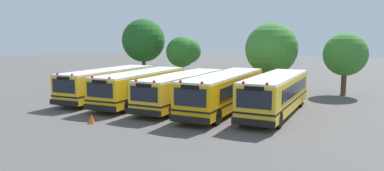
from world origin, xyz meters
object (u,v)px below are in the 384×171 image
object	(u,v)px
tree_1	(184,52)
school_bus_3	(224,90)
school_bus_1	(142,86)
tree_2	(272,48)
school_bus_0	(109,83)
school_bus_4	(276,93)
tree_3	(345,55)
traffic_cone	(92,119)
school_bus_2	(183,89)
tree_0	(143,40)

from	to	relation	value
tree_1	school_bus_3	bearing A→B (deg)	-52.18
school_bus_1	tree_2	world-z (taller)	tree_2
school_bus_0	school_bus_4	size ratio (longest dim) A/B	1.00
tree_3	school_bus_0	bearing A→B (deg)	-149.47
school_bus_3	school_bus_4	bearing A→B (deg)	-173.16
traffic_cone	school_bus_2	bearing A→B (deg)	70.11
school_bus_0	school_bus_4	xyz separation A→B (m)	(13.87, 0.04, 0.06)
tree_2	school_bus_4	bearing A→B (deg)	-75.38
school_bus_3	tree_0	xyz separation A→B (m)	(-14.38, 11.62, 3.44)
school_bus_2	traffic_cone	world-z (taller)	school_bus_2
school_bus_2	tree_3	xyz separation A→B (m)	(10.58, 10.65, 2.24)
school_bus_0	school_bus_2	size ratio (longest dim) A/B	1.00
tree_1	tree_3	xyz separation A→B (m)	(16.27, -0.86, 0.00)
school_bus_1	tree_2	distance (m)	13.28
tree_0	traffic_cone	world-z (taller)	tree_0
traffic_cone	school_bus_4	bearing A→B (deg)	38.07
school_bus_0	school_bus_1	size ratio (longest dim) A/B	1.01
school_bus_0	school_bus_1	world-z (taller)	school_bus_0
school_bus_3	tree_2	size ratio (longest dim) A/B	1.74
school_bus_0	tree_0	xyz separation A→B (m)	(-4.01, 11.25, 3.49)
school_bus_2	school_bus_4	size ratio (longest dim) A/B	1.01
tree_0	tree_1	distance (m)	5.51
school_bus_2	school_bus_4	bearing A→B (deg)	-176.92
tree_1	school_bus_1	bearing A→B (deg)	-79.59
tree_0	tree_2	bearing A→B (deg)	-4.64
school_bus_4	tree_3	size ratio (longest dim) A/B	1.90
school_bus_4	tree_3	xyz separation A→B (m)	(3.75, 10.35, 2.14)
tree_2	tree_0	bearing A→B (deg)	175.36
tree_2	tree_3	distance (m)	6.38
school_bus_3	tree_2	distance (m)	10.77
school_bus_1	tree_0	world-z (taller)	tree_0
school_bus_0	school_bus_4	world-z (taller)	school_bus_4
school_bus_0	school_bus_4	bearing A→B (deg)	178.67
tree_2	traffic_cone	world-z (taller)	tree_2
tree_2	traffic_cone	size ratio (longest dim) A/B	11.98
school_bus_1	tree_0	bearing A→B (deg)	-58.76
school_bus_2	school_bus_4	world-z (taller)	school_bus_4
school_bus_4	tree_1	world-z (taller)	tree_1
school_bus_2	tree_3	size ratio (longest dim) A/B	1.92
school_bus_0	tree_1	xyz separation A→B (m)	(1.35, 11.25, 2.19)
school_bus_2	tree_2	bearing A→B (deg)	-111.81
school_bus_0	tree_2	bearing A→B (deg)	-139.90
school_bus_2	tree_0	size ratio (longest dim) A/B	1.46
tree_1	school_bus_4	bearing A→B (deg)	-41.82
tree_1	traffic_cone	size ratio (longest dim) A/B	9.66
school_bus_0	school_bus_1	xyz separation A→B (m)	(3.48, -0.38, -0.01)
school_bus_4	traffic_cone	xyz separation A→B (m)	(-9.38, -7.35, -1.17)
school_bus_0	tree_3	bearing A→B (deg)	-150.97
school_bus_0	tree_3	xyz separation A→B (m)	(17.62, 10.39, 2.20)
tree_0	tree_1	world-z (taller)	tree_0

